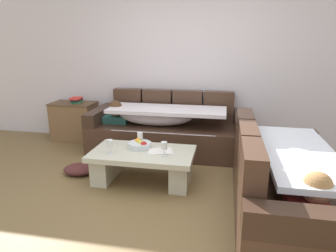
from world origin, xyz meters
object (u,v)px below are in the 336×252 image
object	(u,v)px
open_magazine	(160,151)
crumpled_garment	(80,169)
wine_glass_near_right	(164,146)
fruit_bowl	(140,145)
wine_glass_near_left	(110,144)
wine_glass_far_back	(140,136)
side_cabinet	(74,121)
book_stack_on_cabinet	(76,100)
couch_near_window	(285,186)
coffee_table	(143,162)
couch_along_wall	(166,130)

from	to	relation	value
open_magazine	crumpled_garment	bearing A→B (deg)	162.96
open_magazine	crumpled_garment	distance (m)	1.10
wine_glass_near_right	crumpled_garment	world-z (taller)	wine_glass_near_right
fruit_bowl	wine_glass_near_left	xyz separation A→B (m)	(-0.28, -0.25, 0.08)
fruit_bowl	wine_glass_far_back	distance (m)	0.13
fruit_bowl	open_magazine	size ratio (longest dim) A/B	1.00
wine_glass_near_left	side_cabinet	world-z (taller)	side_cabinet
fruit_bowl	wine_glass_near_right	world-z (taller)	wine_glass_near_right
side_cabinet	book_stack_on_cabinet	distance (m)	0.38
couch_near_window	wine_glass_near_right	bearing A→B (deg)	71.08
coffee_table	wine_glass_far_back	world-z (taller)	wine_glass_far_back
crumpled_garment	coffee_table	bearing A→B (deg)	-3.28
book_stack_on_cabinet	wine_glass_far_back	bearing A→B (deg)	-38.32
crumpled_garment	side_cabinet	bearing A→B (deg)	119.41
coffee_table	side_cabinet	xyz separation A→B (m)	(-1.56, 1.31, 0.08)
wine_glass_near_left	wine_glass_near_right	xyz separation A→B (m)	(0.62, 0.05, 0.00)
coffee_table	wine_glass_far_back	bearing A→B (deg)	113.26
wine_glass_far_back	open_magazine	world-z (taller)	wine_glass_far_back
book_stack_on_cabinet	open_magazine	bearing A→B (deg)	-37.15
wine_glass_near_right	crumpled_garment	distance (m)	1.22
couch_along_wall	wine_glass_near_right	world-z (taller)	couch_along_wall
couch_near_window	coffee_table	distance (m)	1.59
couch_along_wall	wine_glass_near_left	distance (m)	1.31
couch_near_window	crumpled_garment	bearing A→B (deg)	76.39
couch_near_window	wine_glass_near_right	world-z (taller)	couch_near_window
wine_glass_near_right	wine_glass_far_back	bearing A→B (deg)	140.33
coffee_table	book_stack_on_cabinet	distance (m)	2.03
couch_along_wall	coffee_table	distance (m)	1.09
wine_glass_near_left	open_magazine	xyz separation A→B (m)	(0.55, 0.17, -0.11)
couch_along_wall	book_stack_on_cabinet	size ratio (longest dim) A/B	10.14
couch_along_wall	fruit_bowl	size ratio (longest dim) A/B	8.24
crumpled_garment	wine_glass_far_back	bearing A→B (deg)	11.47
side_cabinet	wine_glass_near_right	bearing A→B (deg)	-37.55
fruit_bowl	wine_glass_far_back	xyz separation A→B (m)	(-0.03, 0.10, 0.08)
open_magazine	side_cabinet	xyz separation A→B (m)	(-1.77, 1.29, -0.06)
couch_along_wall	side_cabinet	size ratio (longest dim) A/B	3.20
couch_near_window	wine_glass_near_left	xyz separation A→B (m)	(-1.85, 0.37, 0.16)
open_magazine	side_cabinet	world-z (taller)	side_cabinet
couch_along_wall	wine_glass_near_right	size ratio (longest dim) A/B	13.90
open_magazine	couch_along_wall	bearing A→B (deg)	82.16
fruit_bowl	crumpled_garment	size ratio (longest dim) A/B	0.70
couch_near_window	wine_glass_far_back	world-z (taller)	couch_near_window
wine_glass_far_back	open_magazine	size ratio (longest dim) A/B	0.59
couch_near_window	open_magazine	xyz separation A→B (m)	(-1.29, 0.54, 0.05)
side_cabinet	fruit_bowl	bearing A→B (deg)	-39.00
wine_glass_near_left	wine_glass_near_right	distance (m)	0.62
fruit_bowl	couch_along_wall	bearing A→B (deg)	82.96
side_cabinet	open_magazine	bearing A→B (deg)	-36.07
wine_glass_near_right	crumpled_garment	xyz separation A→B (m)	(-1.12, 0.15, -0.44)
side_cabinet	crumpled_garment	distance (m)	1.47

